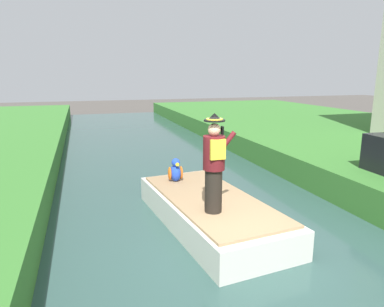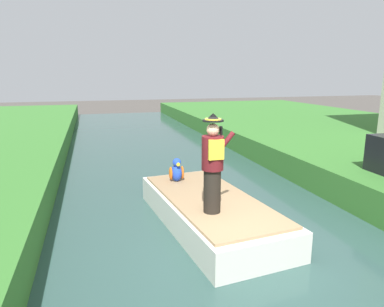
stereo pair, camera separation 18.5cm
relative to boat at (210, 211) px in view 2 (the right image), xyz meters
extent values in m
plane|color=#4C4742|center=(0.00, -1.52, -0.40)|extent=(80.00, 80.00, 0.00)
cube|color=#2D4C47|center=(0.00, -1.52, -0.35)|extent=(6.61, 48.00, 0.10)
cube|color=silver|center=(0.00, 0.00, -0.02)|extent=(2.26, 4.38, 0.56)
cube|color=#997A56|center=(0.00, 0.00, 0.28)|extent=(2.08, 4.03, 0.05)
cylinder|color=black|center=(-0.22, -0.76, 0.72)|extent=(0.32, 0.32, 0.82)
cylinder|color=#561419|center=(-0.22, -0.76, 1.44)|extent=(0.40, 0.40, 0.62)
cube|color=gold|center=(-0.22, -0.95, 1.54)|extent=(0.28, 0.06, 0.36)
sphere|color=#DBA884|center=(-0.22, -0.76, 1.86)|extent=(0.23, 0.23, 0.23)
cylinder|color=black|center=(-0.22, -0.76, 2.03)|extent=(0.38, 0.38, 0.03)
cone|color=black|center=(-0.22, -0.76, 2.10)|extent=(0.26, 0.26, 0.12)
cylinder|color=gold|center=(-0.22, -0.76, 2.05)|extent=(0.29, 0.29, 0.02)
cylinder|color=#561419|center=(0.00, -0.80, 1.62)|extent=(0.38, 0.09, 0.43)
cube|color=black|center=(-0.09, -0.82, 1.85)|extent=(0.03, 0.08, 0.15)
ellipsoid|color=blue|center=(-0.40, 1.30, 0.51)|extent=(0.26, 0.32, 0.40)
sphere|color=blue|center=(-0.40, 1.26, 0.78)|extent=(0.20, 0.20, 0.20)
cone|color=yellow|center=(-0.40, 1.16, 0.77)|extent=(0.09, 0.09, 0.09)
ellipsoid|color=orange|center=(-0.54, 1.30, 0.51)|extent=(0.08, 0.20, 0.32)
ellipsoid|color=orange|center=(-0.26, 1.30, 0.51)|extent=(0.08, 0.20, 0.32)
camera|label=1|loc=(-2.46, -6.54, 2.84)|focal=32.81mm
camera|label=2|loc=(-2.28, -6.59, 2.84)|focal=32.81mm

